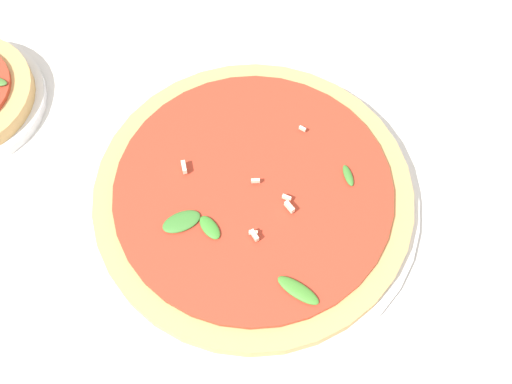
# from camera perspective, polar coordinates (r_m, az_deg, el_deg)

# --- Properties ---
(ground_plane) EXTENTS (6.00, 6.00, 0.00)m
(ground_plane) POSITION_cam_1_polar(r_m,az_deg,el_deg) (0.66, -0.05, -0.68)
(ground_plane) COLOR silver
(pizza_arugula_main) EXTENTS (0.36, 0.36, 0.05)m
(pizza_arugula_main) POSITION_cam_1_polar(r_m,az_deg,el_deg) (0.64, -0.00, -0.55)
(pizza_arugula_main) COLOR white
(pizza_arugula_main) RESTS_ON ground_plane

